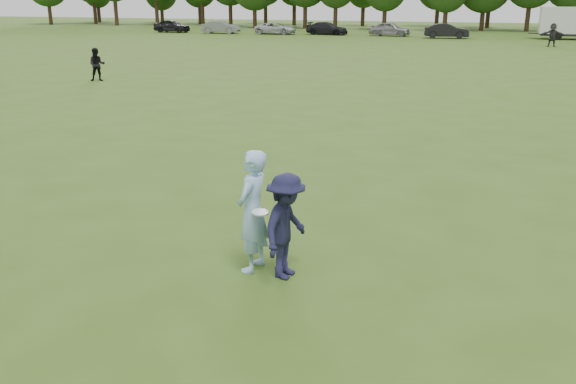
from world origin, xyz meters
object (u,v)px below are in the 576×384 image
(thrower, at_px, (252,211))
(car_e, at_px, (390,29))
(player_far_a, at_px, (97,65))
(car_a, at_px, (172,26))
(car_d, at_px, (327,28))
(car_b, at_px, (221,27))
(car_c, at_px, (276,28))
(car_f, at_px, (447,31))
(player_far_d, at_px, (553,35))
(defender, at_px, (286,226))

(thrower, height_order, car_e, thrower)
(player_far_a, bearing_deg, thrower, -79.78)
(car_a, bearing_deg, player_far_a, -152.88)
(car_a, height_order, car_d, car_a)
(car_e, bearing_deg, thrower, -169.37)
(player_far_a, xyz_separation_m, car_b, (-10.71, 40.32, -0.13))
(thrower, distance_m, car_c, 63.69)
(thrower, bearing_deg, car_c, -156.56)
(car_b, distance_m, car_c, 6.71)
(car_f, bearing_deg, car_d, 76.30)
(player_far_d, relative_size, car_e, 0.45)
(player_far_a, xyz_separation_m, car_c, (-4.04, 40.97, -0.20))
(car_a, distance_m, car_d, 19.20)
(car_a, bearing_deg, car_f, -87.11)
(thrower, xyz_separation_m, car_b, (-27.01, 59.70, -0.29))
(thrower, distance_m, defender, 0.64)
(car_b, bearing_deg, player_far_d, -108.97)
(car_e, relative_size, car_f, 0.98)
(car_c, height_order, car_d, car_d)
(car_e, bearing_deg, car_f, -102.63)
(thrower, xyz_separation_m, car_c, (-20.34, 60.35, -0.37))
(car_b, height_order, car_e, car_e)
(car_a, height_order, car_c, car_a)
(car_d, xyz_separation_m, car_e, (7.22, -0.17, 0.07))
(car_a, height_order, car_e, car_e)
(thrower, distance_m, car_e, 61.58)
(car_a, distance_m, car_e, 26.39)
(player_far_a, height_order, car_c, player_far_a)
(player_far_d, xyz_separation_m, car_e, (-15.91, 10.05, -0.24))
(car_c, bearing_deg, player_far_d, -107.91)
(defender, height_order, car_b, defender)
(thrower, xyz_separation_m, player_far_d, (8.69, 51.11, -0.02))
(defender, height_order, car_e, defender)
(player_far_a, bearing_deg, defender, -78.88)
(player_far_d, bearing_deg, car_a, 176.08)
(player_far_a, distance_m, car_f, 42.76)
(car_c, bearing_deg, car_e, -86.74)
(defender, bearing_deg, car_d, 22.31)
(thrower, distance_m, car_d, 63.00)
(car_a, xyz_separation_m, car_b, (6.57, -0.25, -0.03))
(defender, bearing_deg, car_a, 38.20)
(thrower, distance_m, car_f, 59.30)
(car_b, height_order, car_d, car_b)
(car_c, xyz_separation_m, car_e, (13.12, 0.80, 0.10))
(thrower, relative_size, car_c, 0.43)
(player_far_a, relative_size, car_f, 0.38)
(defender, distance_m, car_c, 63.98)
(player_far_a, distance_m, car_c, 41.17)
(defender, height_order, car_d, defender)
(thrower, height_order, car_f, thrower)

